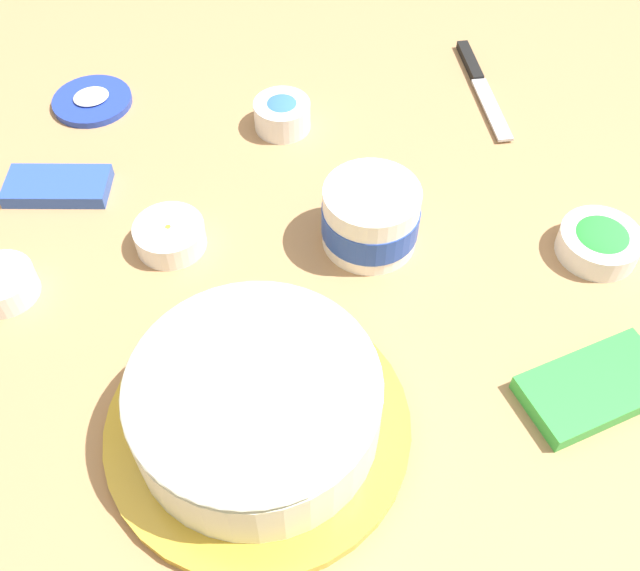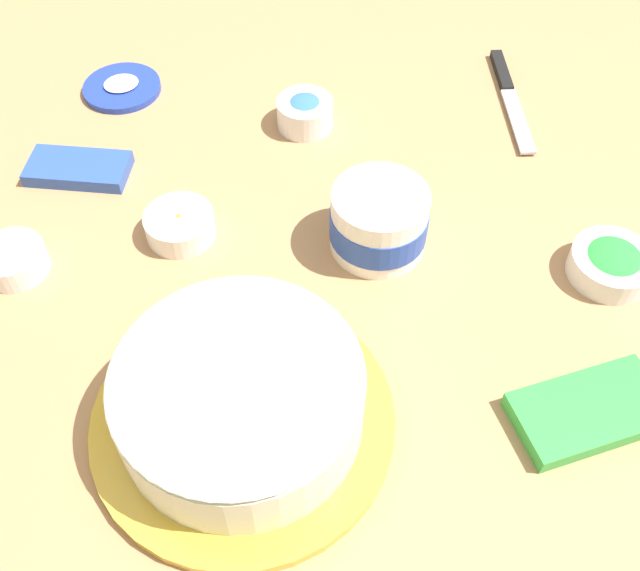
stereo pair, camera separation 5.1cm
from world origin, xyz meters
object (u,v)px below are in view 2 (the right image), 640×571
Objects in this scene: sprinkle_bowl_yellow at (180,224)px; sprinkle_bowl_green at (612,263)px; frosting_tub_lid at (122,87)px; spreading_knife at (508,91)px; frosted_cake at (240,400)px; sprinkle_bowl_blue at (305,112)px; candy_box_upper at (78,169)px; candy_box_lower at (589,411)px; frosting_tub at (379,220)px; sprinkle_bowl_rainbow at (13,259)px.

sprinkle_bowl_yellow is 0.52m from sprinkle_bowl_green.
spreading_knife is at bearing 158.36° from frosting_tub_lid.
sprinkle_bowl_blue is at bearing -117.65° from frosted_cake.
sprinkle_bowl_green is at bearing 171.44° from candy_box_upper.
frosting_tub_lid is 0.58m from spreading_knife.
spreading_knife is at bearing -157.96° from candy_box_upper.
sprinkle_bowl_green is at bearing 122.17° from sprinkle_bowl_blue.
sprinkle_bowl_green is at bearing -127.67° from candy_box_lower.
candy_box_upper is (0.10, -0.44, -0.04)m from frosted_cake.
spreading_knife is 1.72× the size of candy_box_upper.
frosting_tub is (-0.23, -0.18, -0.01)m from frosted_cake.
sprinkle_bowl_rainbow is at bearing -4.16° from sprinkle_bowl_yellow.
spreading_knife is 0.31m from sprinkle_bowl_blue.
frosting_tub is 0.52× the size of spreading_knife.
frosting_tub is at bearing 164.54° from sprinkle_bowl_rainbow.
frosting_tub is 0.25m from sprinkle_bowl_blue.
frosted_cake is at bearing 35.97° from spreading_knife.
sprinkle_bowl_rainbow is 0.50× the size of candy_box_lower.
spreading_knife is 0.73m from sprinkle_bowl_rainbow.
sprinkle_bowl_rainbow is at bearing -56.69° from frosted_cake.
sprinkle_bowl_blue reaches higher than candy_box_upper.
sprinkle_bowl_yellow is (-0.01, 0.32, 0.01)m from frosting_tub_lid.
frosting_tub is 1.49× the size of sprinkle_bowl_blue.
candy_box_upper is (0.09, 0.16, 0.00)m from frosting_tub_lid.
sprinkle_bowl_yellow is 1.11× the size of sprinkle_bowl_rainbow.
candy_box_lower is (-0.11, 0.54, -0.01)m from sprinkle_bowl_blue.
sprinkle_bowl_blue is (0.31, -0.04, 0.02)m from spreading_knife.
candy_box_upper is at bearing -124.52° from sprinkle_bowl_rainbow.
frosted_cake is 0.28m from sprinkle_bowl_yellow.
frosting_tub is 0.28m from sprinkle_bowl_green.
frosting_tub_lid is 1.33× the size of sprinkle_bowl_yellow.
candy_box_upper is (0.56, -0.40, -0.01)m from sprinkle_bowl_green.
frosting_tub is 1.51× the size of sprinkle_bowl_rainbow.
sprinkle_bowl_yellow is (-0.00, -0.28, -0.03)m from frosted_cake.
sprinkle_bowl_blue is at bearing -75.70° from candy_box_lower.
sprinkle_bowl_blue is (0.00, -0.25, -0.02)m from frosting_tub.
frosting_tub_lid is at bearing -60.83° from frosting_tub.
sprinkle_bowl_blue reaches higher than sprinkle_bowl_yellow.
frosted_cake is at bearing 90.62° from frosting_tub_lid.
frosted_cake is at bearing 62.35° from sprinkle_bowl_blue.
frosting_tub_lid is 1.17× the size of sprinkle_bowl_green.
sprinkle_bowl_blue is 0.51× the size of candy_box_lower.
sprinkle_bowl_yellow reaches higher than candy_box_upper.
frosting_tub is 0.76× the size of candy_box_lower.
candy_box_upper is (0.32, -0.26, -0.03)m from frosting_tub.
frosting_tub is at bearing -30.63° from sprinkle_bowl_green.
spreading_knife is 0.35m from sprinkle_bowl_green.
sprinkle_bowl_yellow is at bearing 11.19° from spreading_knife.
candy_box_lower is 0.70m from candy_box_upper.
frosting_tub_lid is at bearing -21.64° from spreading_knife.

